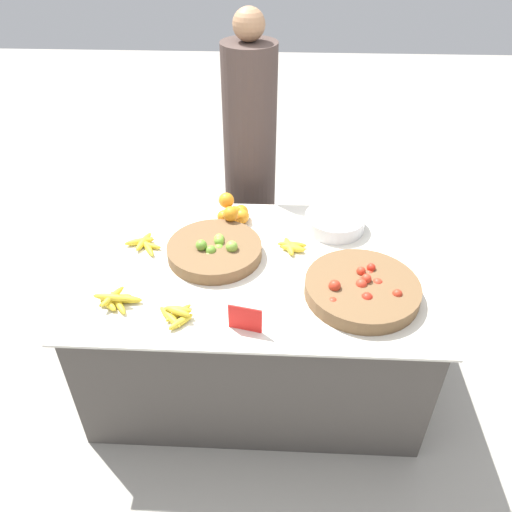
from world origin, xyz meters
The scene contains 12 objects.
ground_plane centered at (0.00, 0.00, 0.00)m, with size 12.00×12.00×0.00m, color #A39E93.
market_table centered at (0.00, 0.00, 0.34)m, with size 1.56×1.05×0.68m.
lime_bowl centered at (-0.19, 0.06, 0.71)m, with size 0.44×0.44×0.11m.
tomato_basket centered at (0.45, -0.18, 0.71)m, with size 0.48×0.48×0.10m.
orange_pile centered at (-0.14, 0.35, 0.73)m, with size 0.16×0.20×0.13m.
metal_bowl centered at (0.38, 0.32, 0.71)m, with size 0.30×0.30×0.07m.
price_sign centered at (-0.02, -0.41, 0.73)m, with size 0.13×0.03×0.12m.
banana_bunch_front_center centered at (0.16, 0.13, 0.69)m, with size 0.14×0.14×0.03m.
banana_bunch_front_left centered at (-0.54, 0.12, 0.69)m, with size 0.19×0.19×0.03m.
banana_bunch_middle_right centered at (-0.30, -0.36, 0.70)m, with size 0.16×0.16×0.05m.
banana_bunch_front_right centered at (-0.56, -0.29, 0.70)m, with size 0.20×0.15×0.05m.
vendor_person centered at (-0.08, 0.86, 0.74)m, with size 0.30×0.30×1.58m.
Camera 1 is at (0.09, -1.77, 2.07)m, focal length 35.00 mm.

